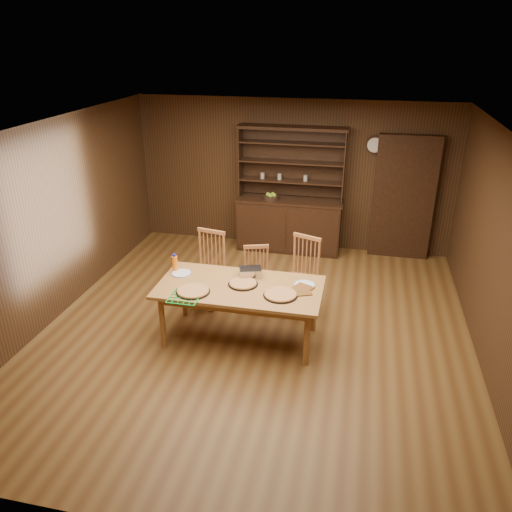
% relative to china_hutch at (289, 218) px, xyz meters
% --- Properties ---
extents(floor, '(6.00, 6.00, 0.00)m').
position_rel_china_hutch_xyz_m(floor, '(0.00, -2.75, -0.60)').
color(floor, brown).
rests_on(floor, ground).
extents(room_shell, '(6.00, 6.00, 6.00)m').
position_rel_china_hutch_xyz_m(room_shell, '(0.00, -2.75, 0.98)').
color(room_shell, white).
rests_on(room_shell, floor).
extents(china_hutch, '(1.84, 0.52, 2.17)m').
position_rel_china_hutch_xyz_m(china_hutch, '(0.00, 0.00, 0.00)').
color(china_hutch, black).
rests_on(china_hutch, floor).
extents(doorway, '(1.00, 0.18, 2.10)m').
position_rel_china_hutch_xyz_m(doorway, '(1.90, 0.15, 0.45)').
color(doorway, black).
rests_on(doorway, floor).
extents(wall_clock, '(0.30, 0.05, 0.30)m').
position_rel_china_hutch_xyz_m(wall_clock, '(1.35, 0.20, 1.30)').
color(wall_clock, black).
rests_on(wall_clock, room_shell).
extents(dining_table, '(2.02, 1.01, 0.75)m').
position_rel_china_hutch_xyz_m(dining_table, '(-0.15, -2.97, 0.08)').
color(dining_table, '#A7793A').
rests_on(dining_table, floor).
extents(chair_left, '(0.52, 0.51, 1.09)m').
position_rel_china_hutch_xyz_m(chair_left, '(-0.81, -2.15, -0.02)').
color(chair_left, '#BC7340').
rests_on(chair_left, floor).
extents(chair_center, '(0.46, 0.45, 0.91)m').
position_rel_china_hutch_xyz_m(chair_center, '(-0.12, -2.12, -0.12)').
color(chair_center, '#BC7340').
rests_on(chair_center, floor).
extents(chair_right, '(0.56, 0.55, 1.08)m').
position_rel_china_hutch_xyz_m(chair_right, '(0.51, -2.04, -0.02)').
color(chair_right, '#BC7340').
rests_on(chair_right, floor).
extents(pizza_left, '(0.41, 0.41, 0.04)m').
position_rel_china_hutch_xyz_m(pizza_left, '(-0.66, -3.24, 0.17)').
color(pizza_left, black).
rests_on(pizza_left, dining_table).
extents(pizza_right, '(0.41, 0.41, 0.04)m').
position_rel_china_hutch_xyz_m(pizza_right, '(0.38, -3.11, 0.17)').
color(pizza_right, black).
rests_on(pizza_right, dining_table).
extents(pizza_center, '(0.37, 0.37, 0.04)m').
position_rel_china_hutch_xyz_m(pizza_center, '(-0.12, -2.92, 0.17)').
color(pizza_center, black).
rests_on(pizza_center, dining_table).
extents(cooling_rack, '(0.38, 0.38, 0.02)m').
position_rel_china_hutch_xyz_m(cooling_rack, '(-0.72, -3.39, 0.16)').
color(cooling_rack, '#0CA232').
rests_on(cooling_rack, dining_table).
extents(plate_left, '(0.26, 0.26, 0.02)m').
position_rel_china_hutch_xyz_m(plate_left, '(-0.97, -2.81, 0.16)').
color(plate_left, silver).
rests_on(plate_left, dining_table).
extents(plate_right, '(0.27, 0.27, 0.02)m').
position_rel_china_hutch_xyz_m(plate_right, '(0.62, -2.79, 0.16)').
color(plate_right, silver).
rests_on(plate_right, dining_table).
extents(foil_dish, '(0.32, 0.27, 0.11)m').
position_rel_china_hutch_xyz_m(foil_dish, '(-0.09, -2.68, 0.21)').
color(foil_dish, silver).
rests_on(foil_dish, dining_table).
extents(juice_bottle, '(0.07, 0.07, 0.24)m').
position_rel_china_hutch_xyz_m(juice_bottle, '(-1.08, -2.74, 0.26)').
color(juice_bottle, orange).
rests_on(juice_bottle, dining_table).
extents(pot_holder_a, '(0.26, 0.26, 0.02)m').
position_rel_china_hutch_xyz_m(pot_holder_a, '(0.61, -2.97, 0.16)').
color(pot_holder_a, '#A91315').
rests_on(pot_holder_a, dining_table).
extents(pot_holder_b, '(0.29, 0.29, 0.02)m').
position_rel_china_hutch_xyz_m(pot_holder_b, '(0.61, -2.88, 0.16)').
color(pot_holder_b, '#A91315').
rests_on(pot_holder_b, dining_table).
extents(fruit_bowl, '(0.27, 0.27, 0.12)m').
position_rel_china_hutch_xyz_m(fruit_bowl, '(-0.32, -0.07, 0.39)').
color(fruit_bowl, black).
rests_on(fruit_bowl, china_hutch).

